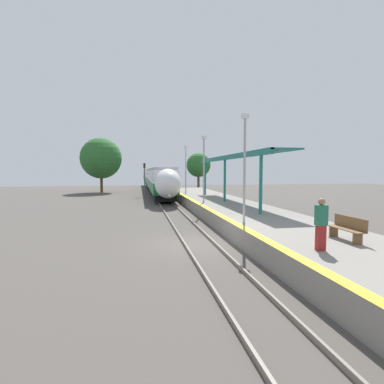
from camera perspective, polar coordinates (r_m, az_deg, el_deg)
ground_plane at (r=14.61m, az=1.30°, el=-9.90°), size 120.00×120.00×0.00m
rail_left at (r=14.47m, az=-1.53°, el=-9.73°), size 0.08×90.00×0.15m
rail_right at (r=14.75m, az=4.08°, el=-9.48°), size 0.08×90.00×0.15m
train at (r=64.37m, az=-7.59°, el=2.85°), size 2.74×73.82×3.91m
platform_right at (r=15.89m, az=16.63°, el=-7.21°), size 5.17×64.00×0.94m
platform_bench at (r=12.61m, az=27.46°, el=-6.03°), size 0.44×1.76×0.89m
person_waiting at (r=10.58m, az=23.37°, el=-5.51°), size 0.36×0.22×1.71m
railway_signal at (r=41.67m, az=-9.04°, el=2.98°), size 0.28×0.28×4.59m
lamppost_near at (r=15.29m, az=9.99°, el=5.89°), size 0.36×0.20×5.41m
lamppost_mid at (r=24.50m, az=2.26°, el=5.22°), size 0.36×0.20×5.41m
lamppost_far at (r=33.90m, az=-1.21°, el=4.89°), size 0.36×0.20×5.41m
station_canopy at (r=25.61m, az=7.54°, el=6.33°), size 2.02×18.18×3.87m
background_tree_left at (r=51.23m, az=-16.94°, el=6.16°), size 6.63×6.63×8.91m
background_tree_right at (r=56.11m, az=1.24°, el=5.15°), size 4.51×4.51×6.90m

